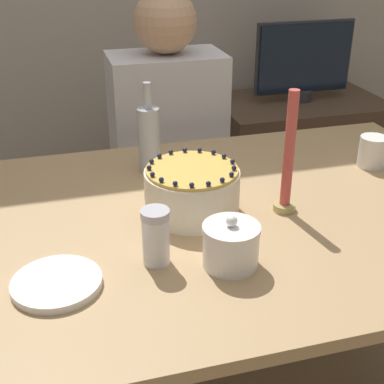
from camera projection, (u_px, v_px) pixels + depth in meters
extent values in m
cube|color=tan|center=(230.00, 216.00, 1.35)|extent=(1.44, 0.98, 0.03)
cylinder|color=tan|center=(353.00, 225.00, 2.05)|extent=(0.07, 0.07, 0.71)
cylinder|color=#EFE5CC|center=(192.00, 192.00, 1.31)|extent=(0.23, 0.23, 0.11)
cylinder|color=gold|center=(192.00, 170.00, 1.29)|extent=(0.22, 0.22, 0.01)
sphere|color=#191E3D|center=(232.00, 161.00, 1.31)|extent=(0.01, 0.01, 0.01)
sphere|color=#191E3D|center=(225.00, 156.00, 1.34)|extent=(0.01, 0.01, 0.01)
sphere|color=#191E3D|center=(213.00, 152.00, 1.36)|extent=(0.01, 0.01, 0.01)
sphere|color=#191E3D|center=(200.00, 150.00, 1.37)|extent=(0.01, 0.01, 0.01)
sphere|color=#191E3D|center=(185.00, 150.00, 1.37)|extent=(0.01, 0.01, 0.01)
sphere|color=#191E3D|center=(171.00, 152.00, 1.36)|extent=(0.01, 0.01, 0.01)
sphere|color=#191E3D|center=(159.00, 156.00, 1.34)|extent=(0.01, 0.01, 0.01)
sphere|color=#191E3D|center=(152.00, 161.00, 1.31)|extent=(0.01, 0.01, 0.01)
sphere|color=#191E3D|center=(149.00, 168.00, 1.27)|extent=(0.01, 0.01, 0.01)
sphere|color=#191E3D|center=(152.00, 174.00, 1.24)|extent=(0.01, 0.01, 0.01)
sphere|color=#191E3D|center=(161.00, 180.00, 1.21)|extent=(0.01, 0.01, 0.01)
sphere|color=#191E3D|center=(175.00, 184.00, 1.20)|extent=(0.01, 0.01, 0.01)
sphere|color=#191E3D|center=(192.00, 185.00, 1.19)|extent=(0.01, 0.01, 0.01)
sphere|color=#191E3D|center=(208.00, 184.00, 1.20)|extent=(0.01, 0.01, 0.01)
sphere|color=#191E3D|center=(222.00, 180.00, 1.21)|extent=(0.01, 0.01, 0.01)
sphere|color=#191E3D|center=(232.00, 174.00, 1.24)|extent=(0.01, 0.01, 0.01)
sphere|color=#191E3D|center=(235.00, 168.00, 1.27)|extent=(0.01, 0.01, 0.01)
cylinder|color=white|center=(231.00, 248.00, 1.12)|extent=(0.12, 0.12, 0.08)
cylinder|color=white|center=(231.00, 229.00, 1.09)|extent=(0.12, 0.12, 0.01)
sphere|color=white|center=(232.00, 221.00, 1.09)|extent=(0.02, 0.02, 0.02)
cylinder|color=white|center=(156.00, 241.00, 1.12)|extent=(0.06, 0.06, 0.11)
cylinder|color=silver|center=(155.00, 214.00, 1.09)|extent=(0.06, 0.06, 0.02)
cylinder|color=white|center=(57.00, 285.00, 1.06)|extent=(0.18, 0.18, 0.01)
cylinder|color=white|center=(57.00, 281.00, 1.06)|extent=(0.18, 0.18, 0.01)
cylinder|color=tan|center=(284.00, 207.00, 1.34)|extent=(0.06, 0.06, 0.02)
cylinder|color=#CC4C47|center=(289.00, 150.00, 1.27)|extent=(0.03, 0.03, 0.29)
cylinder|color=#B2B7BC|center=(149.00, 140.00, 1.52)|extent=(0.06, 0.06, 0.19)
cylinder|color=#B2B7BC|center=(147.00, 96.00, 1.46)|extent=(0.02, 0.02, 0.07)
cylinder|color=white|center=(373.00, 152.00, 1.57)|extent=(0.08, 0.08, 0.09)
cube|color=#2D2D38|center=(170.00, 244.00, 2.17)|extent=(0.34, 0.34, 0.45)
cube|color=silver|center=(168.00, 128.00, 1.95)|extent=(0.40, 0.24, 0.54)
sphere|color=tan|center=(165.00, 21.00, 1.78)|extent=(0.21, 0.21, 0.21)
cube|color=#4C3828|center=(295.00, 162.00, 2.67)|extent=(0.78, 0.49, 0.64)
cylinder|color=#2D2D33|center=(301.00, 95.00, 2.51)|extent=(0.10, 0.10, 0.05)
cube|color=#2D2D33|center=(304.00, 57.00, 2.44)|extent=(0.47, 0.02, 0.33)
cube|color=black|center=(304.00, 58.00, 2.43)|extent=(0.45, 0.03, 0.30)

